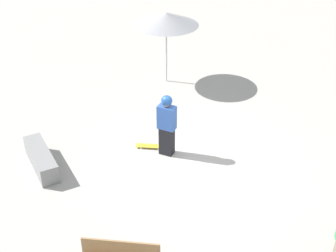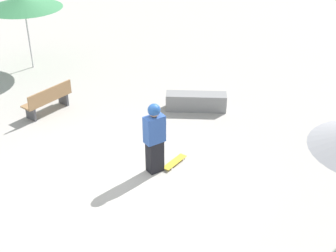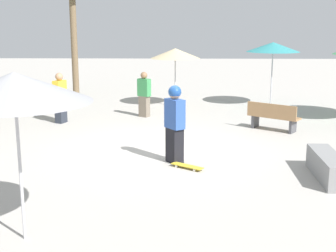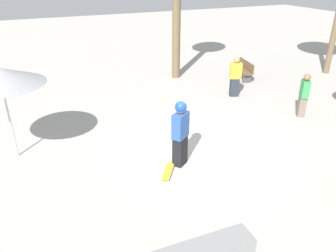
# 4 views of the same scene
# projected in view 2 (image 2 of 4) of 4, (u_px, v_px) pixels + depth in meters

# --- Properties ---
(ground_plane) EXTENTS (60.00, 60.00, 0.00)m
(ground_plane) POSITION_uv_depth(u_px,v_px,m) (115.00, 181.00, 11.23)
(ground_plane) COLOR #ADA8A0
(skater_main) EXTENTS (0.56, 0.50, 1.85)m
(skater_main) POSITION_uv_depth(u_px,v_px,m) (154.00, 136.00, 11.12)
(skater_main) COLOR black
(skater_main) RESTS_ON ground_plane
(skateboard) EXTENTS (0.62, 0.77, 0.07)m
(skateboard) POSITION_uv_depth(u_px,v_px,m) (175.00, 162.00, 11.83)
(skateboard) COLOR gold
(skateboard) RESTS_ON ground_plane
(concrete_ledge) EXTENTS (1.85, 0.53, 0.53)m
(concrete_ledge) POSITION_uv_depth(u_px,v_px,m) (196.00, 102.00, 14.30)
(concrete_ledge) COLOR gray
(concrete_ledge) RESTS_ON ground_plane
(bench_far) EXTENTS (1.30, 1.55, 0.85)m
(bench_far) POSITION_uv_depth(u_px,v_px,m) (48.00, 100.00, 14.06)
(bench_far) COLOR #47474C
(bench_far) RESTS_ON ground_plane
(shade_umbrella_green) EXTENTS (2.67, 2.67, 2.62)m
(shade_umbrella_green) POSITION_uv_depth(u_px,v_px,m) (23.00, 2.00, 16.15)
(shade_umbrella_green) COLOR #B7B7BC
(shade_umbrella_green) RESTS_ON ground_plane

